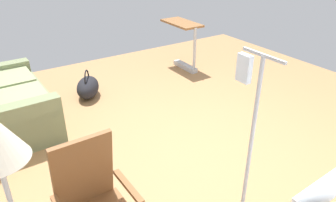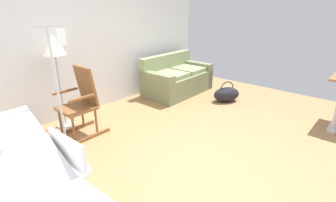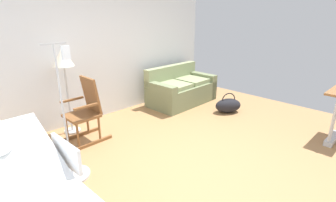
% 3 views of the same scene
% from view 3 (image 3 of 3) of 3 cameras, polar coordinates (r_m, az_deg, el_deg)
% --- Properties ---
extents(ground_plane, '(6.90, 6.90, 0.00)m').
position_cam_3_polar(ground_plane, '(3.73, 5.49, -12.97)').
color(ground_plane, '#9E7247').
extents(back_wall, '(5.72, 0.10, 2.70)m').
position_cam_3_polar(back_wall, '(5.11, -15.78, 11.33)').
color(back_wall, silver).
rests_on(back_wall, ground).
extents(couch, '(1.62, 0.89, 0.85)m').
position_cam_3_polar(couch, '(5.87, 3.01, 2.52)').
color(couch, '#737D57').
rests_on(couch, ground).
extents(rocking_chair, '(0.77, 0.51, 1.05)m').
position_cam_3_polar(rocking_chair, '(4.24, -18.30, -2.24)').
color(rocking_chair, brown).
rests_on(rocking_chair, ground).
extents(floor_lamp, '(0.34, 0.34, 1.48)m').
position_cam_3_polar(floor_lamp, '(4.46, -22.76, 7.97)').
color(floor_lamp, '#B2B5BA').
rests_on(floor_lamp, ground).
extents(duffel_bag, '(0.64, 0.56, 0.43)m').
position_cam_3_polar(duffel_bag, '(5.46, 13.55, -0.97)').
color(duffel_bag, black).
rests_on(duffel_bag, ground).
extents(iv_pole, '(0.44, 0.44, 1.69)m').
position_cam_3_polar(iv_pole, '(3.46, -21.26, -12.22)').
color(iv_pole, '#B2B5BA').
rests_on(iv_pole, ground).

